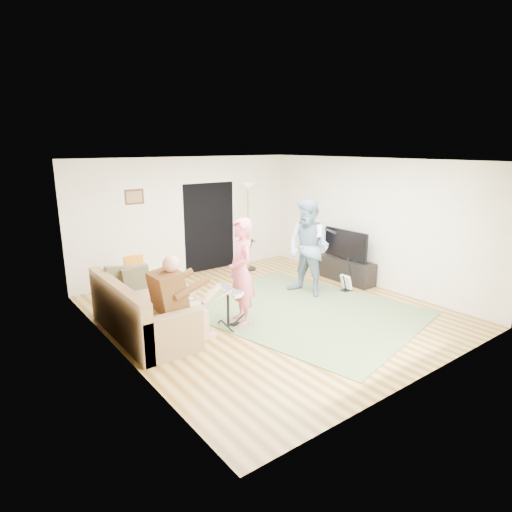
{
  "coord_description": "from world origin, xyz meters",
  "views": [
    {
      "loc": [
        -4.6,
        -5.7,
        2.96
      ],
      "look_at": [
        -0.08,
        0.3,
        1.0
      ],
      "focal_mm": 30.0,
      "sensor_mm": 36.0,
      "label": 1
    }
  ],
  "objects": [
    {
      "name": "drummer",
      "position": [
        -1.87,
        -0.15,
        0.54
      ],
      "size": [
        0.91,
        0.51,
        1.39
      ],
      "color": "brown",
      "rests_on": "sofa"
    },
    {
      "name": "area_rug",
      "position": [
        0.51,
        -0.39,
        0.01
      ],
      "size": [
        3.89,
        4.46,
        0.02
      ],
      "primitive_type": "cube",
      "rotation": [
        0.0,
        0.0,
        0.22
      ],
      "color": "#52693F",
      "rests_on": "floor"
    },
    {
      "name": "tv_cabinet",
      "position": [
        2.5,
        0.4,
        0.25
      ],
      "size": [
        0.4,
        1.4,
        0.5
      ],
      "primitive_type": "cube",
      "color": "black",
      "rests_on": "floor"
    },
    {
      "name": "drum_kit",
      "position": [
        -1.0,
        -0.15,
        0.31
      ],
      "size": [
        0.38,
        0.68,
        0.7
      ],
      "color": "black",
      "rests_on": "floor"
    },
    {
      "name": "picture_frame",
      "position": [
        -1.25,
        2.99,
        1.9
      ],
      "size": [
        0.42,
        0.03,
        0.32
      ],
      "primitive_type": "cube",
      "color": "#3F2314",
      "rests_on": "walls"
    },
    {
      "name": "sofa",
      "position": [
        -2.3,
        0.5,
        0.31
      ],
      "size": [
        0.94,
        2.27,
        0.92
      ],
      "color": "olive",
      "rests_on": "floor"
    },
    {
      "name": "guitar_spare",
      "position": [
        1.96,
        -0.09,
        0.2
      ],
      "size": [
        0.26,
        0.23,
        0.71
      ],
      "color": "black",
      "rests_on": "floor"
    },
    {
      "name": "singer",
      "position": [
        -0.7,
        -0.11,
        0.9
      ],
      "size": [
        0.59,
        0.75,
        1.81
      ],
      "primitive_type": "imported",
      "rotation": [
        0.0,
        0.0,
        -1.84
      ],
      "color": "#DA5E73",
      "rests_on": "floor"
    },
    {
      "name": "dining_chair",
      "position": [
        -1.74,
        1.88,
        0.32
      ],
      "size": [
        0.41,
        0.43,
        0.9
      ],
      "rotation": [
        0.0,
        0.0,
        -0.07
      ],
      "color": "tan",
      "rests_on": "floor"
    },
    {
      "name": "window_blinds",
      "position": [
        -2.74,
        0.2,
        1.55
      ],
      "size": [
        0.0,
        2.05,
        2.05
      ],
      "primitive_type": "plane",
      "rotation": [
        1.57,
        0.0,
        1.57
      ],
      "color": "#975F2E",
      "rests_on": "walls"
    },
    {
      "name": "television",
      "position": [
        2.45,
        0.4,
        0.85
      ],
      "size": [
        0.06,
        1.17,
        0.63
      ],
      "primitive_type": "cube",
      "color": "black",
      "rests_on": "tv_cabinet"
    },
    {
      "name": "guitarist",
      "position": [
        1.17,
        0.24,
        0.97
      ],
      "size": [
        0.9,
        1.07,
        1.95
      ],
      "primitive_type": "imported",
      "rotation": [
        0.0,
        0.0,
        -1.38
      ],
      "color": "slate",
      "rests_on": "floor"
    },
    {
      "name": "floor",
      "position": [
        0.0,
        0.0,
        0.0
      ],
      "size": [
        6.0,
        6.0,
        0.0
      ],
      "primitive_type": "plane",
      "color": "brown",
      "rests_on": "ground"
    },
    {
      "name": "torchiere_lamp",
      "position": [
        1.29,
        2.44,
        1.44
      ],
      "size": [
        0.38,
        0.38,
        2.1
      ],
      "color": "black",
      "rests_on": "floor"
    },
    {
      "name": "walls",
      "position": [
        0.0,
        0.0,
        1.35
      ],
      "size": [
        5.5,
        6.0,
        2.7
      ],
      "primitive_type": null,
      "color": "silver",
      "rests_on": "floor"
    },
    {
      "name": "ceiling",
      "position": [
        0.0,
        0.0,
        2.7
      ],
      "size": [
        6.0,
        6.0,
        0.0
      ],
      "primitive_type": "plane",
      "rotation": [
        3.14,
        0.0,
        0.0
      ],
      "color": "white",
      "rests_on": "walls"
    },
    {
      "name": "doorway",
      "position": [
        0.55,
        2.99,
        1.05
      ],
      "size": [
        2.1,
        0.0,
        2.1
      ],
      "primitive_type": "plane",
      "rotation": [
        1.57,
        0.0,
        0.0
      ],
      "color": "black",
      "rests_on": "walls"
    },
    {
      "name": "microphone",
      "position": [
        -0.5,
        -0.11,
        1.35
      ],
      "size": [
        0.06,
        0.06,
        0.24
      ],
      "primitive_type": null,
      "color": "black",
      "rests_on": "singer"
    },
    {
      "name": "guitar_held",
      "position": [
        1.37,
        0.24,
        1.32
      ],
      "size": [
        0.33,
        0.6,
        0.26
      ],
      "primitive_type": null,
      "rotation": [
        0.0,
        0.0,
        -0.37
      ],
      "color": "white",
      "rests_on": "guitarist"
    }
  ]
}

